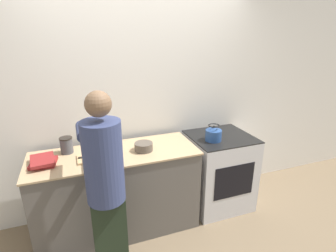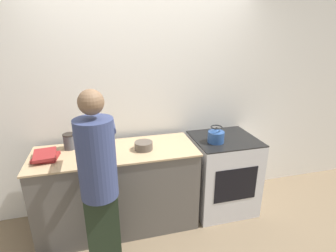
# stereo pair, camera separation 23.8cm
# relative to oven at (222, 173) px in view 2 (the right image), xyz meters

# --- Properties ---
(ground_plane) EXTENTS (12.00, 12.00, 0.00)m
(ground_plane) POSITION_rel_oven_xyz_m (-0.85, -0.33, -0.45)
(ground_plane) COLOR #7A664C
(wall_back) EXTENTS (8.00, 0.05, 2.60)m
(wall_back) POSITION_rel_oven_xyz_m (-0.85, 0.40, 0.85)
(wall_back) COLOR white
(wall_back) RESTS_ON ground_plane
(counter) EXTENTS (1.66, 0.64, 0.90)m
(counter) POSITION_rel_oven_xyz_m (-1.23, -0.02, 0.00)
(counter) COLOR #5B5651
(counter) RESTS_ON ground_plane
(oven) EXTENTS (0.71, 0.66, 0.90)m
(oven) POSITION_rel_oven_xyz_m (0.00, 0.00, 0.00)
(oven) COLOR silver
(oven) RESTS_ON ground_plane
(person) EXTENTS (0.34, 0.58, 1.66)m
(person) POSITION_rel_oven_xyz_m (-1.40, -0.59, 0.46)
(person) COLOR black
(person) RESTS_ON ground_plane
(cutting_board) EXTENTS (0.29, 0.21, 0.02)m
(cutting_board) POSITION_rel_oven_xyz_m (-1.45, -0.07, 0.46)
(cutting_board) COLOR tan
(cutting_board) RESTS_ON counter
(knife) EXTENTS (0.20, 0.05, 0.01)m
(knife) POSITION_rel_oven_xyz_m (-1.49, -0.07, 0.47)
(knife) COLOR silver
(knife) RESTS_ON cutting_board
(kettle) EXTENTS (0.18, 0.18, 0.18)m
(kettle) POSITION_rel_oven_xyz_m (-0.15, -0.08, 0.53)
(kettle) COLOR #284C8C
(kettle) RESTS_ON oven
(bowl_prep) EXTENTS (0.19, 0.19, 0.08)m
(bowl_prep) POSITION_rel_oven_xyz_m (-0.94, -0.07, 0.49)
(bowl_prep) COLOR brown
(bowl_prep) RESTS_ON counter
(canister_jar) EXTENTS (0.12, 0.12, 0.16)m
(canister_jar) POSITION_rel_oven_xyz_m (-1.67, 0.14, 0.53)
(canister_jar) COLOR #4C4C51
(canister_jar) RESTS_ON counter
(book_stack) EXTENTS (0.24, 0.30, 0.06)m
(book_stack) POSITION_rel_oven_xyz_m (-1.88, -0.04, 0.48)
(book_stack) COLOR maroon
(book_stack) RESTS_ON counter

